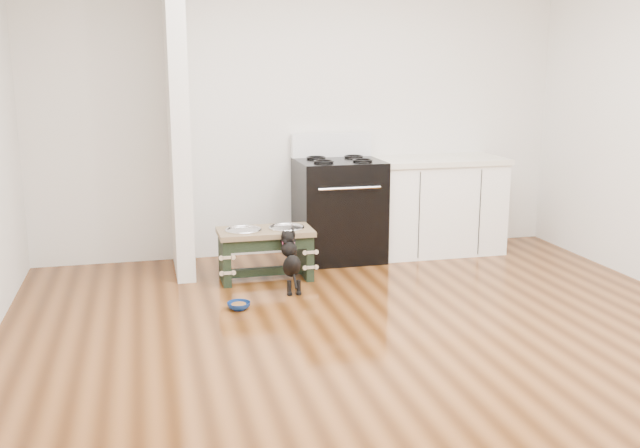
# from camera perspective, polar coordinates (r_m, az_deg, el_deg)

# --- Properties ---
(ground) EXTENTS (5.00, 5.00, 0.00)m
(ground) POSITION_cam_1_polar(r_m,az_deg,el_deg) (4.64, 5.69, -9.73)
(ground) COLOR #43220B
(ground) RESTS_ON ground
(room_shell) EXTENTS (5.00, 5.00, 5.00)m
(room_shell) POSITION_cam_1_polar(r_m,az_deg,el_deg) (4.30, 6.16, 10.68)
(room_shell) COLOR silver
(room_shell) RESTS_ON ground
(partition_wall) EXTENTS (0.15, 0.80, 2.70)m
(partition_wall) POSITION_cam_1_polar(r_m,az_deg,el_deg) (6.16, -11.33, 8.52)
(partition_wall) COLOR silver
(partition_wall) RESTS_ON ground
(oven_range) EXTENTS (0.76, 0.69, 1.14)m
(oven_range) POSITION_cam_1_polar(r_m,az_deg,el_deg) (6.56, 1.50, 1.29)
(oven_range) COLOR black
(oven_range) RESTS_ON ground
(cabinet_run) EXTENTS (1.24, 0.64, 0.91)m
(cabinet_run) POSITION_cam_1_polar(r_m,az_deg,el_deg) (6.90, 9.33, 1.48)
(cabinet_run) COLOR white
(cabinet_run) RESTS_ON ground
(dog_feeder) EXTENTS (0.78, 0.42, 0.45)m
(dog_feeder) POSITION_cam_1_polar(r_m,az_deg,el_deg) (5.96, -4.38, -1.59)
(dog_feeder) COLOR black
(dog_feeder) RESTS_ON ground
(puppy) EXTENTS (0.14, 0.40, 0.48)m
(puppy) POSITION_cam_1_polar(r_m,az_deg,el_deg) (5.65, -2.36, -2.81)
(puppy) COLOR black
(puppy) RESTS_ON ground
(floor_bowl) EXTENTS (0.21, 0.21, 0.05)m
(floor_bowl) POSITION_cam_1_polar(r_m,az_deg,el_deg) (5.32, -6.51, -6.51)
(floor_bowl) COLOR navy
(floor_bowl) RESTS_ON ground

